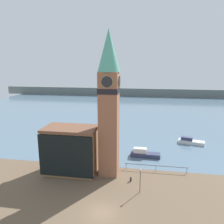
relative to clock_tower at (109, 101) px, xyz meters
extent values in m
plane|color=brown|center=(0.94, -11.02, -13.55)|extent=(160.00, 160.00, 0.00)
cube|color=slate|center=(0.94, 62.53, -13.55)|extent=(160.00, 120.00, 0.00)
cube|color=slate|center=(0.94, 102.53, -11.05)|extent=(180.00, 3.00, 5.00)
cube|color=#333338|center=(8.57, 2.28, -12.50)|extent=(11.86, 0.08, 0.08)
cylinder|color=#333338|center=(2.94, 2.28, -13.03)|extent=(0.07, 0.07, 1.05)
cylinder|color=#333338|center=(8.57, 2.28, -13.03)|extent=(0.07, 0.07, 1.05)
cylinder|color=#333338|center=(14.20, 2.28, -13.03)|extent=(0.07, 0.07, 1.05)
cube|color=#935B42|center=(-0.01, 0.01, -4.31)|extent=(3.29, 3.29, 18.48)
cube|color=black|center=(-0.01, 0.01, 1.75)|extent=(3.41, 3.41, 0.90)
cylinder|color=tan|center=(-0.01, -1.70, 3.39)|extent=(2.06, 0.12, 2.06)
cylinder|color=#232328|center=(-0.01, -1.79, 3.39)|extent=(1.88, 0.12, 1.88)
cylinder|color=tan|center=(1.70, 0.01, 3.39)|extent=(0.12, 2.06, 2.06)
cylinder|color=#232328|center=(1.79, 0.01, 3.39)|extent=(0.12, 1.88, 1.88)
cone|color=#51A88E|center=(-0.01, 0.01, 8.41)|extent=(3.79, 3.79, 6.97)
cube|color=#9E754C|center=(-7.03, -0.47, -9.49)|extent=(9.16, 5.40, 8.12)
cube|color=brown|center=(-7.03, -0.47, -5.18)|extent=(9.56, 5.80, 0.50)
cube|color=black|center=(-7.03, -3.32, -9.33)|extent=(9.66, 0.30, 7.47)
cube|color=#333856|center=(6.50, 8.48, -13.10)|extent=(6.40, 2.05, 0.90)
cube|color=silver|center=(5.36, 8.52, -12.15)|extent=(2.83, 1.38, 1.01)
cube|color=silver|center=(17.94, 18.57, -13.14)|extent=(6.55, 3.44, 0.82)
cube|color=navy|center=(16.84, 18.84, -12.32)|extent=(3.00, 2.02, 0.83)
cylinder|color=#2D2D33|center=(4.19, -2.24, -13.25)|extent=(0.32, 0.32, 0.61)
sphere|color=#2D2D33|center=(4.19, -2.24, -12.94)|extent=(0.34, 0.34, 0.34)
cylinder|color=#2D2D33|center=(5.86, -5.35, -11.69)|extent=(0.10, 0.10, 3.73)
sphere|color=silver|center=(5.86, -5.35, -9.72)|extent=(0.32, 0.32, 0.32)
camera|label=1|loc=(6.55, -36.54, 6.09)|focal=35.00mm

